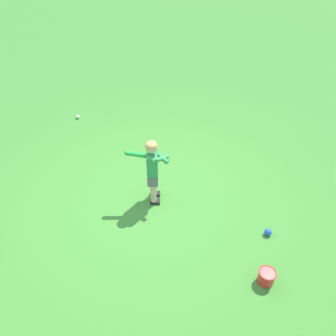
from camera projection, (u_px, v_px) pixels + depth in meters
name	position (u px, v px, depth m)	size (l,w,h in m)	color
ground_plane	(153.00, 199.00, 5.30)	(40.00, 40.00, 0.00)	#479338
child_batter	(152.00, 167.00, 4.88)	(0.50, 0.48, 1.08)	#232328
play_ball_by_bucket	(78.00, 117.00, 7.06)	(0.08, 0.08, 0.08)	white
play_ball_midfield	(268.00, 232.00, 4.73)	(0.10, 0.10, 0.10)	blue
play_ball_center_lawn	(149.00, 148.00, 6.23)	(0.08, 0.08, 0.08)	yellow
toy_bucket	(266.00, 277.00, 4.14)	(0.22, 0.22, 0.19)	red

